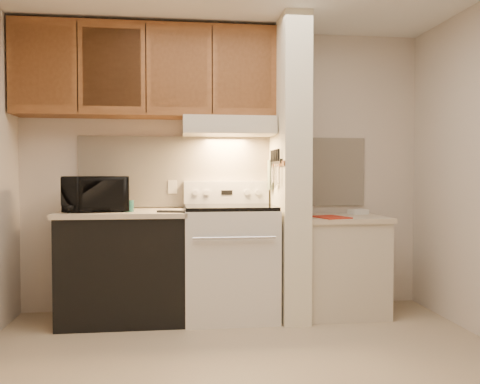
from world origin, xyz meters
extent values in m
plane|color=tan|center=(0.00, 0.00, 0.00)|extent=(3.60, 3.60, 0.00)
cube|color=beige|center=(0.00, 1.50, 1.25)|extent=(3.60, 2.50, 0.02)
cube|color=#F4E4CB|center=(0.00, 1.49, 1.24)|extent=(2.60, 0.02, 0.63)
cube|color=silver|center=(0.00, 1.16, 0.46)|extent=(0.76, 0.65, 0.92)
cube|color=black|center=(0.00, 0.84, 0.50)|extent=(0.50, 0.01, 0.30)
cylinder|color=silver|center=(0.00, 0.80, 0.72)|extent=(0.65, 0.02, 0.02)
cube|color=black|center=(0.00, 1.16, 0.94)|extent=(0.74, 0.64, 0.03)
cube|color=silver|center=(0.00, 1.44, 1.05)|extent=(0.76, 0.08, 0.20)
cube|color=black|center=(0.00, 1.40, 1.05)|extent=(0.10, 0.01, 0.04)
cylinder|color=silver|center=(-0.28, 1.40, 1.05)|extent=(0.05, 0.02, 0.05)
cylinder|color=silver|center=(-0.18, 1.40, 1.05)|extent=(0.05, 0.02, 0.05)
cylinder|color=silver|center=(0.18, 1.40, 1.05)|extent=(0.05, 0.02, 0.05)
cylinder|color=silver|center=(0.28, 1.40, 1.05)|extent=(0.05, 0.02, 0.05)
cube|color=black|center=(-0.88, 1.17, 0.43)|extent=(1.00, 0.63, 0.87)
cube|color=beige|center=(-0.88, 1.17, 0.89)|extent=(1.04, 0.67, 0.04)
cube|color=black|center=(-0.48, 0.97, 0.92)|extent=(0.24, 0.13, 0.02)
cylinder|color=#225C52|center=(-0.83, 1.06, 0.96)|extent=(0.09, 0.09, 0.09)
cube|color=beige|center=(-0.48, 1.48, 1.10)|extent=(0.08, 0.01, 0.12)
imported|color=black|center=(-1.10, 1.15, 1.05)|extent=(0.56, 0.42, 0.29)
cube|color=#EFE8CA|center=(0.51, 1.15, 1.25)|extent=(0.22, 0.70, 2.50)
cube|color=brown|center=(0.39, 1.15, 1.30)|extent=(0.01, 0.70, 0.04)
cube|color=black|center=(0.39, 1.10, 1.32)|extent=(0.02, 0.42, 0.04)
cube|color=silver|center=(0.38, 0.94, 1.22)|extent=(0.01, 0.03, 0.16)
cylinder|color=black|center=(0.38, 0.95, 1.37)|extent=(0.02, 0.02, 0.10)
cube|color=silver|center=(0.38, 1.03, 1.21)|extent=(0.01, 0.04, 0.18)
cylinder|color=black|center=(0.38, 1.03, 1.37)|extent=(0.02, 0.02, 0.10)
cube|color=silver|center=(0.38, 1.09, 1.20)|extent=(0.01, 0.04, 0.20)
cylinder|color=black|center=(0.38, 1.09, 1.37)|extent=(0.02, 0.02, 0.10)
cube|color=silver|center=(0.38, 1.18, 1.22)|extent=(0.01, 0.04, 0.16)
cylinder|color=black|center=(0.38, 1.17, 1.37)|extent=(0.02, 0.02, 0.10)
cube|color=silver|center=(0.38, 1.26, 1.21)|extent=(0.01, 0.04, 0.18)
cylinder|color=black|center=(0.38, 1.25, 1.37)|extent=(0.02, 0.02, 0.10)
cube|color=slate|center=(0.38, 1.32, 1.21)|extent=(0.03, 0.11, 0.26)
cube|color=beige|center=(0.97, 1.15, 0.40)|extent=(0.70, 0.60, 0.81)
cube|color=beige|center=(0.97, 1.15, 0.83)|extent=(0.74, 0.64, 0.04)
cube|color=#AD2918|center=(0.83, 1.00, 0.86)|extent=(0.30, 0.36, 0.01)
cube|color=white|center=(1.19, 1.33, 0.87)|extent=(0.19, 0.15, 0.04)
cube|color=beige|center=(0.00, 1.28, 1.62)|extent=(0.78, 0.44, 0.15)
cube|color=beige|center=(0.00, 1.07, 1.58)|extent=(0.78, 0.04, 0.06)
cube|color=brown|center=(-0.69, 1.32, 2.08)|extent=(2.18, 0.33, 0.77)
cube|color=brown|center=(-1.51, 1.17, 2.08)|extent=(0.46, 0.01, 0.63)
cube|color=black|center=(-1.23, 1.16, 2.08)|extent=(0.01, 0.01, 0.73)
cube|color=brown|center=(-0.96, 1.17, 2.08)|extent=(0.46, 0.01, 0.63)
cube|color=black|center=(-0.69, 1.16, 2.08)|extent=(0.01, 0.01, 0.73)
cube|color=brown|center=(-0.42, 1.17, 2.08)|extent=(0.46, 0.01, 0.63)
cube|color=black|center=(-0.14, 1.16, 2.08)|extent=(0.01, 0.01, 0.73)
cube|color=brown|center=(0.13, 1.17, 2.08)|extent=(0.46, 0.01, 0.63)
camera|label=1|loc=(-0.44, -3.09, 1.22)|focal=38.00mm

